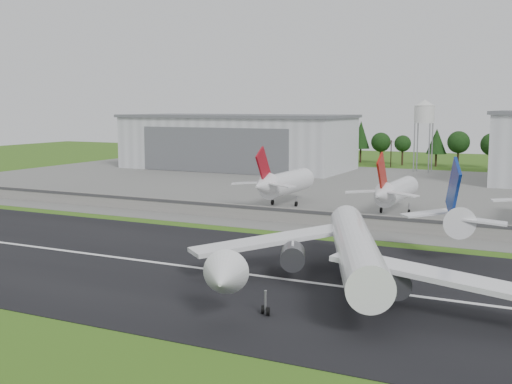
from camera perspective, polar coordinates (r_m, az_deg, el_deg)
The scene contains 12 objects.
ground at distance 96.84m, azimuth -5.60°, elevation -8.46°, with size 600.00×600.00×0.00m, color #2B5815.
runway at distance 105.14m, azimuth -2.70°, elevation -7.10°, with size 320.00×60.00×0.10m, color black.
runway_centerline at distance 105.12m, azimuth -2.70°, elevation -7.07°, with size 220.00×1.00×0.02m, color white.
apron at distance 206.66m, azimuth 12.23°, elevation 0.04°, with size 320.00×150.00×0.10m, color slate.
blast_fence at distance 144.86m, azimuth 5.95°, elevation -2.33°, with size 240.00×0.61×3.50m.
hangar_west at distance 276.42m, azimuth -1.68°, elevation 4.50°, with size 97.00×44.00×23.20m.
water_tower at distance 269.44m, azimuth 14.74°, elevation 6.92°, with size 8.40×8.40×29.40m.
utility_poles at distance 284.49m, azimuth 16.17°, elevation 1.94°, with size 230.00×3.00×12.00m, color black, non-canonical shape.
treeline at distance 299.21m, azimuth 16.68°, elevation 2.19°, with size 320.00×16.00×22.00m, color black, non-canonical shape.
main_airliner at distance 95.29m, azimuth 8.67°, elevation -5.73°, with size 53.18×57.18×18.17m.
parked_jet_red_a at distance 171.30m, azimuth 2.34°, elevation 0.79°, with size 7.36×31.29×16.89m.
parked_jet_red_b at distance 161.53m, azimuth 12.16°, elevation 0.06°, with size 7.36×31.29×16.46m.
Camera 1 is at (49.36, -78.89, 26.80)m, focal length 45.00 mm.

